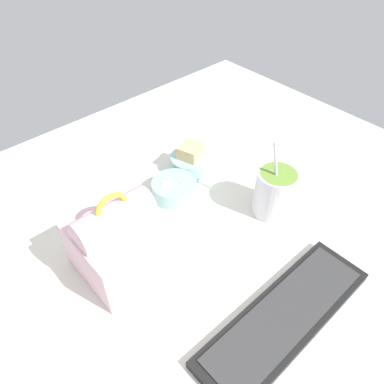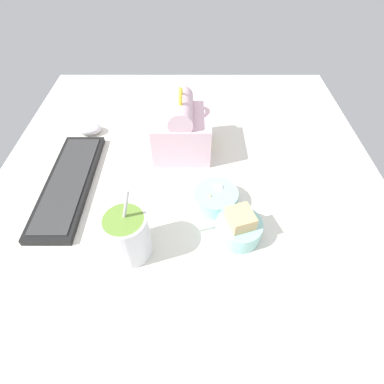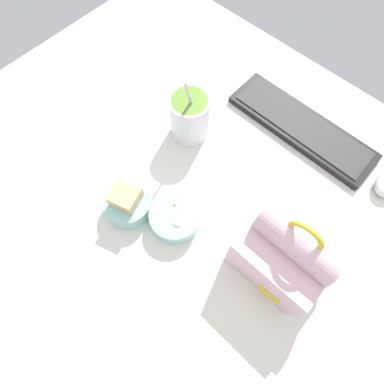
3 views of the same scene
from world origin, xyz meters
The scene contains 6 objects.
desk_surface centered at (0.00, 0.00, 1.00)cm, with size 140.00×110.00×2.00cm.
keyboard centered at (4.77, 32.85, 3.02)cm, with size 39.14×11.77×2.10cm.
lunch_bag centered at (20.12, 2.10, 9.64)cm, with size 16.44×16.90×20.55cm.
soup_cup centered at (-15.97, 12.93, 8.11)cm, with size 9.70×9.70×19.62cm.
bento_bowl_sandwich centered at (-11.64, -11.81, 5.04)cm, with size 10.81×10.81×8.14cm.
bento_bowl_snacks centered at (-1.81, -6.97, 4.29)cm, with size 11.25×11.25×5.12cm.
Camera 1 is at (41.19, 47.22, 67.74)cm, focal length 35.00 mm.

